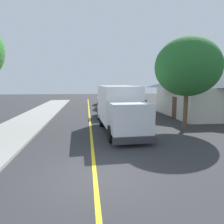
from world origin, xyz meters
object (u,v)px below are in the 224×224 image
parked_car_far (103,100)px  house_across_street (214,91)px  box_truck (120,107)px  stop_sign (136,100)px  parked_van_across (137,107)px  parked_car_mid (106,103)px  parked_car_near (106,109)px  street_tree_far_side (188,67)px

parked_car_far → house_across_street: 16.66m
box_truck → stop_sign: (2.22, 4.24, 0.09)m
parked_van_across → house_across_street: (7.74, -1.61, 1.86)m
parked_car_mid → parked_car_near: bearing=-95.1°
box_truck → stop_sign: 4.78m
stop_sign → house_across_street: size_ratio=0.26×
stop_sign → parked_car_far: bearing=97.5°
parked_car_far → street_tree_far_side: (4.59, -18.53, 3.76)m
parked_van_across → house_across_street: bearing=-11.7°
box_truck → parked_car_near: bearing=93.1°
parked_car_far → stop_sign: stop_sign is taller
box_truck → parked_car_mid: bearing=88.8°
parked_van_across → street_tree_far_side: bearing=-76.6°
house_across_street → parked_car_near: bearing=178.2°
parked_car_near → parked_car_far: size_ratio=1.02×
stop_sign → house_across_street: (8.68, 1.66, 0.79)m
parked_car_near → parked_car_mid: bearing=84.9°
parked_car_mid → parked_car_far: (0.07, 5.67, 0.00)m
parked_van_across → stop_sign: (-0.94, -3.27, 1.06)m
parked_car_near → street_tree_far_side: bearing=-49.4°
box_truck → street_tree_far_side: size_ratio=1.10×
parked_car_near → house_across_street: bearing=-1.8°
parked_car_near → parked_van_across: same height
parked_car_near → parked_car_far: (0.67, 12.40, 0.00)m
parked_car_mid → house_across_street: (10.64, -7.08, 1.86)m
parked_car_far → box_truck: bearing=-91.0°
house_across_street → street_tree_far_side: size_ratio=1.55×
box_truck → parked_car_far: 18.68m
box_truck → parked_car_near: box_truck is taller
box_truck → house_across_street: house_across_street is taller
stop_sign → house_across_street: 8.87m
house_across_street → parked_car_mid: bearing=146.4°
house_across_street → street_tree_far_side: street_tree_far_side is taller
box_truck → parked_van_across: 8.20m
parked_car_far → parked_van_across: size_ratio=0.98×
stop_sign → street_tree_far_side: street_tree_far_side is taller
parked_car_far → stop_sign: 14.57m
house_across_street → stop_sign: bearing=-169.1°
parked_car_mid → house_across_street: 12.91m
parked_car_near → stop_sign: stop_sign is taller
box_truck → parked_van_across: bearing=67.1°
box_truck → parked_car_far: size_ratio=1.66×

